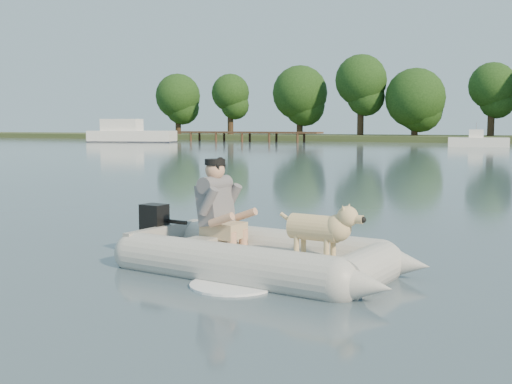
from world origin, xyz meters
The scene contains 9 objects.
water centered at (0.00, 0.00, 0.00)m, with size 160.00×160.00×0.00m, color slate.
dock centered at (-26.00, 52.00, 0.52)m, with size 18.00×2.00×1.04m, color #4C331E, non-canonical shape.
treeline centered at (-3.71, 61.11, 5.48)m, with size 71.02×7.35×9.27m.
dinghy centered at (0.99, -0.01, 0.59)m, with size 4.61×3.10×1.39m, color #A1A29D, non-canonical shape.
man centered at (0.30, 0.13, 0.78)m, with size 0.73×0.62×1.08m, color slate, non-canonical shape.
dog centered at (1.64, -0.04, 0.52)m, with size 0.93×0.33×0.62m, color tan, non-canonical shape.
outboard_motor centered at (-0.66, 0.19, 0.31)m, with size 0.41×0.29×0.79m, color black, non-canonical shape.
cabin_cruiser centered at (-34.08, 45.14, 1.14)m, with size 8.73×3.12×2.70m, color white, non-canonical shape.
motorboat centered at (-1.82, 46.26, 0.90)m, with size 4.69×1.80×1.98m, color white, non-canonical shape.
Camera 1 is at (4.07, -6.68, 1.71)m, focal length 45.00 mm.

